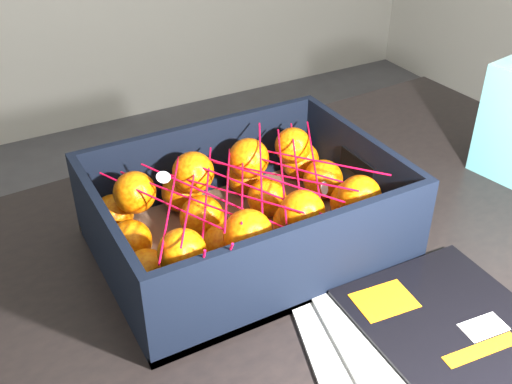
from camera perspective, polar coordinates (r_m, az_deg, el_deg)
table at (r=0.96m, az=6.07°, el=-10.25°), size 1.24×0.87×0.75m
magazine_stack at (r=0.76m, az=16.52°, el=-14.30°), size 0.34×0.33×0.02m
produce_crate at (r=0.88m, az=-0.95°, el=-2.77°), size 0.41×0.31×0.13m
clementine_heap at (r=0.87m, az=-0.80°, el=-1.87°), size 0.39×0.29×0.11m
mesh_net at (r=0.83m, az=-1.14°, el=0.56°), size 0.34×0.27×0.09m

